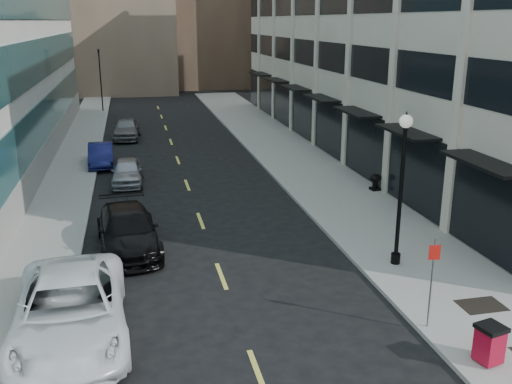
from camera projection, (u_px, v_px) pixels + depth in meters
name	position (u px, v px, depth m)	size (l,w,h in m)	color
sidewalk_right	(316.00, 176.00, 33.05)	(5.00, 80.00, 0.15)	gray
sidewalk_left	(64.00, 191.00, 30.17)	(3.00, 80.00, 0.15)	gray
building_right	(420.00, 17.00, 38.95)	(15.30, 46.50, 18.25)	beige
skyline_tan_far	(42.00, 4.00, 79.71)	(12.00, 14.00, 22.00)	#846E56
skyline_stone	(285.00, 11.00, 75.36)	(10.00, 14.00, 20.00)	beige
grate_far	(481.00, 305.00, 17.90)	(1.40, 1.00, 0.01)	black
road_centerline	(193.00, 201.00, 28.72)	(0.15, 68.20, 0.01)	#D8CC4C
traffic_signal	(99.00, 53.00, 54.93)	(0.66, 0.66, 6.98)	black
car_white_van	(70.00, 310.00, 16.01)	(3.08, 6.68, 1.86)	white
car_black_pickup	(128.00, 231.00, 22.42)	(2.25, 5.55, 1.61)	black
car_silver_sedan	(127.00, 171.00, 31.60)	(1.68, 4.17, 1.42)	#96989F
car_blue_sedan	(101.00, 155.00, 35.53)	(1.48, 4.23, 1.39)	navy
car_grey_sedan	(127.00, 128.00, 43.60)	(1.91, 4.76, 1.62)	slate
trash_bin	(489.00, 343.00, 14.78)	(0.79, 0.81, 1.07)	#A20A23
lamppost	(402.00, 177.00, 20.07)	(0.47, 0.47, 5.64)	black
sign_post	(432.00, 272.00, 16.17)	(0.32, 0.09, 2.75)	slate
urn_planter	(375.00, 180.00, 29.95)	(0.62, 0.62, 0.87)	black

